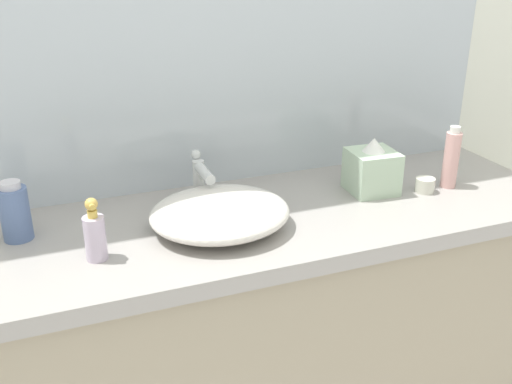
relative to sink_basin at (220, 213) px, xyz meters
name	(u,v)px	position (x,y,z in m)	size (l,w,h in m)	color
bathroom_wall_rear	(226,38)	(0.14, 0.35, 0.39)	(6.00, 0.06, 2.60)	silver
vanity_counter	(286,338)	(0.21, 0.03, -0.48)	(1.62, 0.56, 0.87)	gray
wall_mirror_panel	(253,4)	(0.21, 0.31, 0.48)	(1.57, 0.01, 1.05)	#B2BCC6
sink_basin	(220,213)	(0.00, 0.00, 0.00)	(0.37, 0.33, 0.09)	silver
faucet	(201,175)	(0.00, 0.17, 0.04)	(0.03, 0.15, 0.15)	silver
soap_dispenser	(95,234)	(-0.32, -0.05, 0.02)	(0.05, 0.05, 0.16)	silver
lotion_bottle	(15,212)	(-0.49, 0.13, 0.03)	(0.07, 0.07, 0.15)	#536A9A
perfume_bottle	(451,159)	(0.74, 0.02, 0.05)	(0.05, 0.05, 0.19)	#D9A29D
tissue_box	(372,169)	(0.50, 0.07, 0.03)	(0.14, 0.14, 0.17)	#B3CDAF
candle_jar	(425,185)	(0.64, 0.01, -0.02)	(0.06, 0.06, 0.04)	silver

